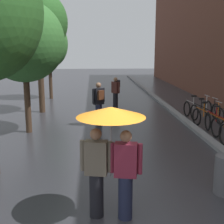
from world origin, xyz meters
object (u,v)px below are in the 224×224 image
street_tree_3 (49,44)px  parked_bicycle_7 (197,108)px  street_tree_2 (38,23)px  street_tree_1 (24,42)px  pedestrian_walking_midground (99,103)px  parked_bicycle_6 (205,111)px  parked_bicycle_5 (208,116)px  pedestrian_walking_far (116,91)px  parked_bicycle_4 (221,121)px  couple_under_umbrella (111,143)px

street_tree_3 → parked_bicycle_7: 9.51m
street_tree_2 → parked_bicycle_7: (7.21, -1.31, -3.79)m
street_tree_1 → pedestrian_walking_midground: bearing=17.6°
parked_bicycle_6 → pedestrian_walking_midground: pedestrian_walking_midground is taller
parked_bicycle_7 → parked_bicycle_5: bearing=-94.2°
parked_bicycle_6 → parked_bicycle_7: 0.76m
street_tree_3 → parked_bicycle_7: size_ratio=4.10×
parked_bicycle_7 → street_tree_2: bearing=169.7°
street_tree_3 → parked_bicycle_7: bearing=-36.2°
street_tree_2 → parked_bicycle_6: (7.29, -2.07, -3.79)m
street_tree_3 → pedestrian_walking_midground: bearing=-67.7°
pedestrian_walking_far → street_tree_2: bearing=-165.7°
street_tree_1 → parked_bicycle_4: 7.76m
street_tree_1 → street_tree_2: bearing=91.2°
parked_bicycle_7 → pedestrian_walking_midground: (-4.52, -1.43, 0.54)m
parked_bicycle_7 → street_tree_1: bearing=-162.4°
parked_bicycle_4 → street_tree_2: bearing=152.4°
parked_bicycle_5 → parked_bicycle_6: size_ratio=1.00×
street_tree_3 → parked_bicycle_6: bearing=-39.6°
street_tree_1 → parked_bicycle_6: street_tree_1 is taller
pedestrian_walking_midground → pedestrian_walking_far: (0.95, 3.66, -0.08)m
parked_bicycle_4 → street_tree_3: bearing=133.2°
pedestrian_walking_far → street_tree_1: bearing=-128.4°
street_tree_2 → pedestrian_walking_midground: (2.69, -2.74, -3.25)m
street_tree_2 → street_tree_3: bearing=91.4°
parked_bicycle_7 → couple_under_umbrella: couple_under_umbrella is taller
parked_bicycle_5 → parked_bicycle_7: size_ratio=1.02×
street_tree_2 → parked_bicycle_7: bearing=-10.3°
couple_under_umbrella → street_tree_2: bearing=106.2°
street_tree_1 → pedestrian_walking_far: 6.22m
street_tree_3 → pedestrian_walking_midground: street_tree_3 is taller
street_tree_2 → couple_under_umbrella: (2.76, -9.50, -2.73)m
street_tree_2 → parked_bicycle_7: size_ratio=4.93×
street_tree_3 → parked_bicycle_5: (7.19, -6.98, -2.90)m
pedestrian_walking_far → parked_bicycle_5: bearing=-48.2°
couple_under_umbrella → parked_bicycle_5: bearing=56.6°
street_tree_1 → pedestrian_walking_far: (3.56, 4.49, -2.43)m
street_tree_2 → pedestrian_walking_far: size_ratio=3.59×
parked_bicycle_4 → parked_bicycle_6: (0.02, 1.74, 0.00)m
street_tree_3 → pedestrian_walking_far: bearing=-39.8°
parked_bicycle_6 → couple_under_umbrella: couple_under_umbrella is taller
parked_bicycle_5 → parked_bicycle_4: bearing=-78.4°
street_tree_1 → parked_bicycle_4: street_tree_1 is taller
couple_under_umbrella → parked_bicycle_7: bearing=61.5°
parked_bicycle_4 → parked_bicycle_5: size_ratio=0.97×
street_tree_3 → pedestrian_walking_far: 5.44m
street_tree_1 → pedestrian_walking_far: size_ratio=2.99×
parked_bicycle_4 → parked_bicycle_5: bearing=101.6°
pedestrian_walking_far → pedestrian_walking_midground: bearing=-104.5°
couple_under_umbrella → pedestrian_walking_midground: 6.78m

